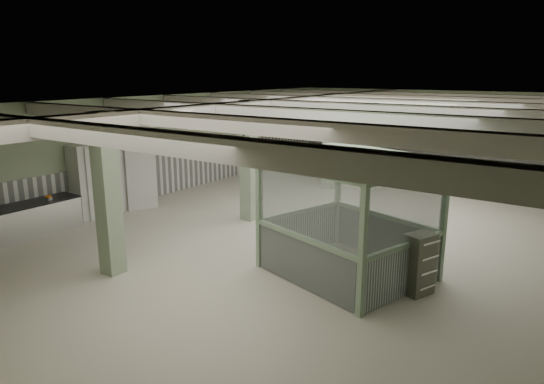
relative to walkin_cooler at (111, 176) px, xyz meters
The scene contains 25 objects.
floor 7.32m from the walkin_cooler, 23.47° to the left, with size 20.00×20.00×0.00m, color #BCB8A5.
ceiling 7.61m from the walkin_cooler, 23.47° to the left, with size 14.00×20.00×0.02m, color beige.
wall_back 14.49m from the walkin_cooler, 62.78° to the left, with size 14.00×0.02×3.60m, color #A8B994.
wall_left 2.96m from the walkin_cooler, 97.44° to the left, with size 0.02×20.00×3.60m, color #A8B994.
wainscot_left 2.93m from the walkin_cooler, 96.95° to the left, with size 0.05×19.90×1.50m, color silver.
wainscot_back 14.46m from the walkin_cooler, 62.73° to the left, with size 13.90×0.05×1.50m, color silver.
girder 5.49m from the walkin_cooler, 34.89° to the left, with size 0.45×19.90×0.40m, color beige.
beam_a 8.38m from the walkin_cooler, 34.91° to the right, with size 13.90×0.35×0.32m, color beige.
beam_b 7.31m from the walkin_cooler, 17.77° to the right, with size 13.90×0.35×0.32m, color beige.
beam_c 7.00m from the walkin_cooler, ahead, with size 13.90×0.35×0.32m, color beige.
beam_d 7.56m from the walkin_cooler, 23.47° to the left, with size 13.90×0.35×0.32m, color beige.
beam_e 8.82m from the walkin_cooler, 39.06° to the left, with size 13.90×0.35×0.32m, color beige.
beam_f 10.53m from the walkin_cooler, 49.94° to the left, with size 13.90×0.35×0.32m, color beige.
beam_g 12.51m from the walkin_cooler, 57.45° to the left, with size 13.90×0.35×0.32m, color beige.
column_a 5.21m from the walkin_cooler, 37.14° to the right, with size 0.42×0.42×3.60m, color #8EA182.
column_b 4.57m from the walkin_cooler, 24.47° to the left, with size 0.42×0.42×3.60m, color #8EA182.
column_c 8.04m from the walkin_cooler, 59.05° to the left, with size 0.42×0.42×3.60m, color #8EA182.
column_d 11.65m from the walkin_cooler, 69.23° to the left, with size 0.42×0.42×3.60m, color #8EA182.
pendant_front 7.66m from the walkin_cooler, 16.60° to the right, with size 0.44×0.44×0.22m, color #2A382B.
pendant_mid 8.10m from the walkin_cooler, 25.36° to the left, with size 0.44×0.44×0.22m, color #2A382B.
pendant_back 11.15m from the walkin_cooler, 49.62° to the left, with size 0.44×0.44×0.22m, color #2A382B.
orange_bowl 2.29m from the walkin_cooler, 84.09° to the right, with size 0.22×0.22×0.08m, color #B2B2B7.
walkin_cooler is the anchor object (origin of this frame).
guard_booth 8.44m from the walkin_cooler, ahead, with size 3.96×3.61×2.67m.
filing_cabinet 10.09m from the walkin_cooler, ahead, with size 0.41×0.59×1.27m, color #5B5D4E.
Camera 1 is at (6.27, -12.25, 4.40)m, focal length 32.00 mm.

